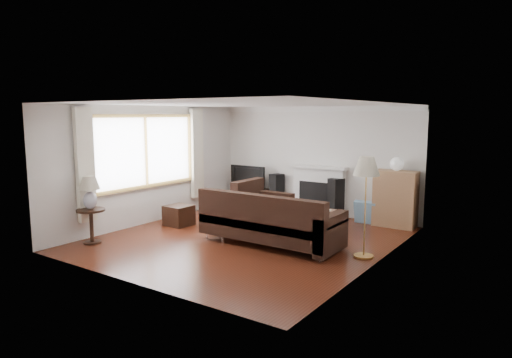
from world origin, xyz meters
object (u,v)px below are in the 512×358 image
Objects in this scene: floor_lamp at (365,208)px; side_table at (92,226)px; tv_stand at (250,197)px; coffee_table at (315,220)px; sectional_sofa at (271,220)px; bookshelf at (395,199)px.

side_table is at bearing -155.28° from floor_lamp.
tv_stand is 0.58× the size of floor_lamp.
coffee_table is at bearing 142.48° from floor_lamp.
coffee_table is 0.64× the size of floor_lamp.
tv_stand is 4.35m from side_table.
sectional_sofa is at bearing -48.71° from tv_stand.
floor_lamp reaches higher than sectional_sofa.
sectional_sofa is at bearing -99.77° from coffee_table.
floor_lamp reaches higher than bookshelf.
sectional_sofa reaches higher than tv_stand.
floor_lamp is at bearing -84.05° from bookshelf.
bookshelf reaches higher than coffee_table.
sectional_sofa is (2.24, -2.56, 0.21)m from tv_stand.
sectional_sofa is at bearing -118.83° from bookshelf.
floor_lamp is at bearing 8.28° from sectional_sofa.
coffee_table is (0.18, 1.38, -0.24)m from sectional_sofa.
floor_lamp is 2.63× the size of side_table.
side_table is (-4.37, -2.01, -0.51)m from floor_lamp.
bookshelf is 0.42× the size of sectional_sofa.
tv_stand is at bearing 83.87° from side_table.
floor_lamp reaches higher than tv_stand.
bookshelf is (3.66, 0.02, 0.35)m from tv_stand.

